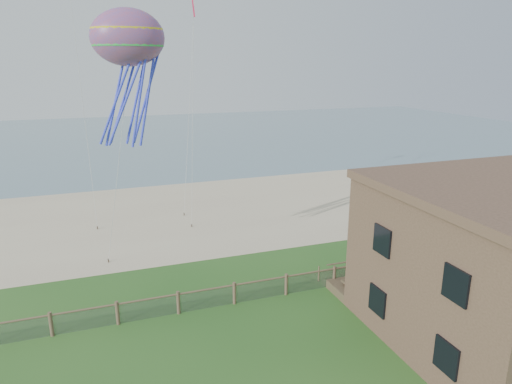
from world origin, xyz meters
TOP-DOWN VIEW (x-y plane):
  - ground at (0.00, 0.00)m, footprint 160.00×160.00m
  - sand_beach at (0.00, 22.00)m, footprint 72.00×20.00m
  - ocean at (0.00, 66.00)m, footprint 160.00×68.00m
  - chainlink_fence at (0.00, 6.00)m, footprint 36.20×0.20m
  - motel_deck at (13.00, 5.00)m, footprint 15.00×2.00m
  - picnic_table at (6.80, 5.00)m, footprint 1.65×1.29m
  - octopus_kite at (-4.17, 10.76)m, footprint 4.38×3.75m

SIDE VIEW (x-z plane):
  - ground at x=0.00m, z-range 0.00..0.00m
  - ocean at x=0.00m, z-range -0.01..0.01m
  - sand_beach at x=0.00m, z-range -0.01..0.01m
  - motel_deck at x=13.00m, z-range 0.00..0.50m
  - picnic_table at x=6.80m, z-range 0.00..0.66m
  - chainlink_fence at x=0.00m, z-range -0.07..1.18m
  - octopus_kite at x=-4.17m, z-range 7.98..15.57m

